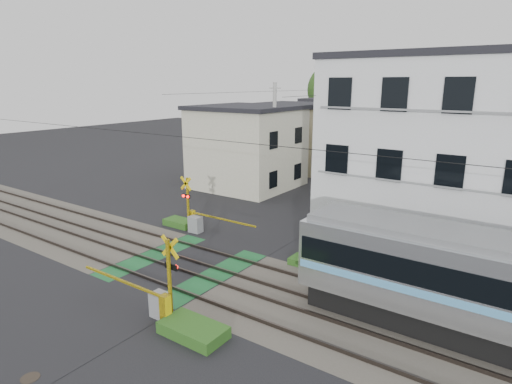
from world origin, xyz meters
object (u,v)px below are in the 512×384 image
Objects in this scene: crossing_signal_near at (161,300)px; pedestrian at (400,156)px; crossing_signal_far at (195,219)px; apartment_block at (441,152)px; manhole_cover at (30,378)px.

pedestrian is (-2.16, 34.39, 0.05)m from crossing_signal_near.
crossing_signal_far is at bearing 125.29° from crossing_signal_near.
crossing_signal_far is at bearing -152.22° from apartment_block.
crossing_signal_near reaches higher than pedestrian.
crossing_signal_near is 3.09× the size of pedestrian.
crossing_signal_near and crossing_signal_far have the same top height.
manhole_cover is at bearing -68.86° from crossing_signal_far.
crossing_signal_far reaches higher than manhole_cover.
apartment_block reaches higher than manhole_cover.
manhole_cover is at bearing -99.16° from crossing_signal_near.
pedestrian is (-8.07, 21.24, -3.89)m from apartment_block.
apartment_block is 19.72× the size of manhole_cover.
apartment_block reaches higher than crossing_signal_near.
crossing_signal_far is (-5.17, 7.31, 0.00)m from crossing_signal_near.
crossing_signal_far is 9.15× the size of manhole_cover.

